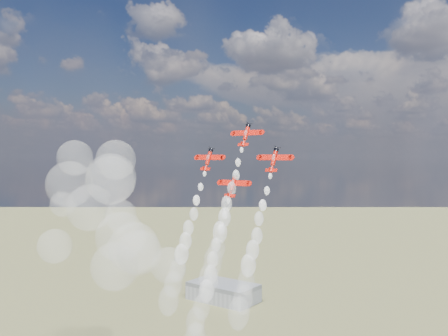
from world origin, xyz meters
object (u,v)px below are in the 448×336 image
hangar (223,292)px  plane_right (274,159)px  plane_slot (233,185)px  plane_lead (246,134)px  plane_left (208,159)px

hangar → plane_right: (136.47, -161.76, 99.91)m
plane_right → plane_slot: 14.87m
plane_lead → plane_left: size_ratio=1.00×
hangar → plane_left: (112.12, -161.76, 99.91)m
plane_right → hangar: bearing=130.2°
plane_left → hangar: bearing=124.7°
plane_left → plane_right: same height
plane_slot → plane_right: bearing=16.4°
plane_left → plane_slot: bearing=-16.4°
plane_lead → plane_slot: 17.05m
hangar → plane_slot: bearing=-53.1°
hangar → plane_right: 234.03m
plane_lead → plane_slot: plane_lead is taller
plane_lead → plane_left: 14.87m
hangar → plane_lead: size_ratio=4.58×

